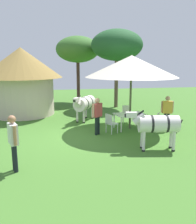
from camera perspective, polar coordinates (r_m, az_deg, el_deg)
ground_plane at (r=10.42m, az=-4.61°, el=-5.88°), size 36.00×36.00×0.00m
thatched_hut at (r=15.12m, az=-17.91°, el=8.06°), size 4.87×4.87×4.05m
shade_umbrella at (r=11.22m, az=8.07°, el=10.87°), size 4.31×4.31×3.49m
patio_dining_table at (r=11.51m, az=7.73°, el=-0.81°), size 1.56×1.18×0.74m
patio_chair_near_hut at (r=11.27m, az=13.80°, el=-2.06°), size 0.59×0.60×0.90m
patio_chair_east_end at (r=12.74m, az=6.92°, el=-0.19°), size 0.50×0.48×0.90m
patio_chair_west_end at (r=10.71m, az=3.02°, el=-2.47°), size 0.58×0.59×0.90m
guest_beside_umbrella at (r=10.39m, az=-0.16°, el=-0.20°), size 0.48×0.45×1.66m
guest_behind_table at (r=11.60m, az=16.36°, el=0.54°), size 0.58×0.30×1.64m
standing_watcher at (r=7.32m, az=-19.80°, el=-5.96°), size 0.37×0.57×1.71m
zebra_nearest_camera at (r=8.86m, az=14.04°, el=-2.92°), size 2.11×0.85×1.51m
zebra_by_umbrella at (r=12.93m, az=-3.31°, el=2.05°), size 1.40×1.89×1.49m
acacia_tree_far_lawn at (r=18.88m, az=-4.92°, el=14.77°), size 3.36×3.36×5.14m
acacia_tree_right_background at (r=16.87m, az=4.58°, el=15.74°), size 3.55×3.55×5.39m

